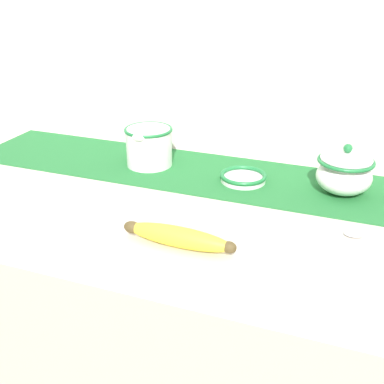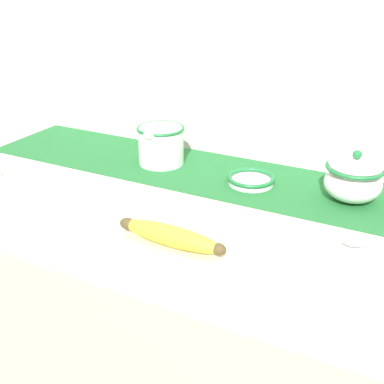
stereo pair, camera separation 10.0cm
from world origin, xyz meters
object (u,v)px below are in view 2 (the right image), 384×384
object	(u,v)px
banana	(170,236)
spoon	(345,242)
sugar_bowl	(354,178)
cream_pitcher	(161,144)
small_dish	(251,180)

from	to	relation	value
banana	spoon	world-z (taller)	banana
sugar_bowl	spoon	distance (m)	0.20
banana	cream_pitcher	bearing A→B (deg)	122.55
sugar_bowl	spoon	xyz separation A→B (m)	(0.02, -0.19, -0.05)
cream_pitcher	small_dish	bearing A→B (deg)	-4.20
spoon	banana	bearing A→B (deg)	-162.50
small_dish	spoon	bearing A→B (deg)	-34.56
sugar_bowl	spoon	world-z (taller)	sugar_bowl
sugar_bowl	banana	bearing A→B (deg)	-127.67
cream_pitcher	sugar_bowl	xyz separation A→B (m)	(0.49, -0.00, -0.00)
cream_pitcher	sugar_bowl	distance (m)	0.49
small_dish	spoon	distance (m)	0.31
small_dish	spoon	xyz separation A→B (m)	(0.25, -0.18, -0.01)
sugar_bowl	banana	xyz separation A→B (m)	(-0.27, -0.35, -0.03)
cream_pitcher	spoon	size ratio (longest dim) A/B	0.76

